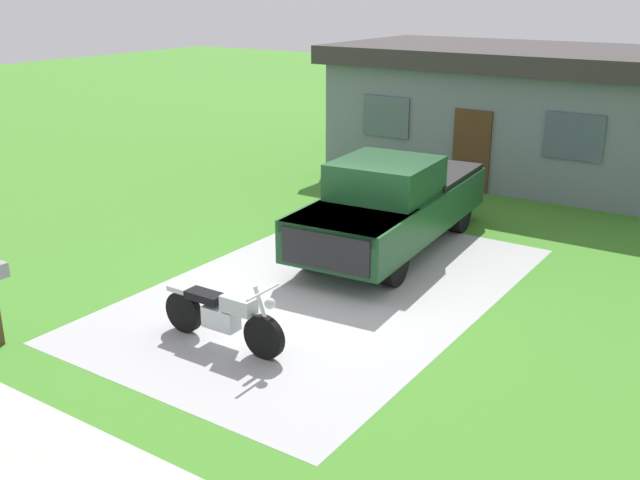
# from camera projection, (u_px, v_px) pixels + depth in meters

# --- Properties ---
(ground_plane) EXTENTS (80.00, 80.00, 0.00)m
(ground_plane) POSITION_uv_depth(u_px,v_px,m) (327.00, 290.00, 12.87)
(ground_plane) COLOR #428329
(driveway_pad) EXTENTS (5.32, 8.46, 0.01)m
(driveway_pad) POSITION_uv_depth(u_px,v_px,m) (327.00, 290.00, 12.87)
(driveway_pad) COLOR #A8A8A8
(driveway_pad) RESTS_ON ground
(sidewalk_strip) EXTENTS (36.00, 1.80, 0.01)m
(sidewalk_strip) POSITION_uv_depth(u_px,v_px,m) (31.00, 466.00, 8.16)
(sidewalk_strip) COLOR #B0B0AB
(sidewalk_strip) RESTS_ON ground
(motorcycle) EXTENTS (2.21, 0.70, 1.09)m
(motorcycle) POSITION_uv_depth(u_px,v_px,m) (223.00, 315.00, 10.78)
(motorcycle) COLOR black
(motorcycle) RESTS_ON ground
(pickup_truck) EXTENTS (2.43, 5.76, 1.90)m
(pickup_truck) POSITION_uv_depth(u_px,v_px,m) (394.00, 202.00, 14.71)
(pickup_truck) COLOR black
(pickup_truck) RESTS_ON ground
(neighbor_house) EXTENTS (9.60, 5.60, 3.50)m
(neighbor_house) POSITION_uv_depth(u_px,v_px,m) (509.00, 109.00, 20.53)
(neighbor_house) COLOR slate
(neighbor_house) RESTS_ON ground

